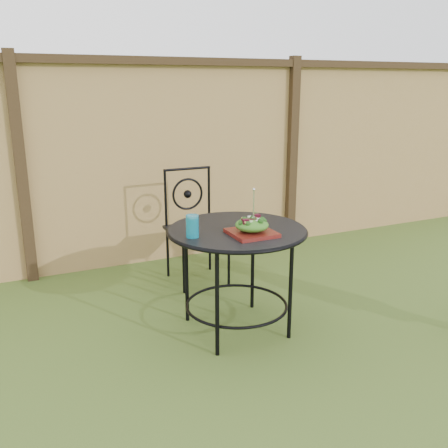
# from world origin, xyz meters

# --- Properties ---
(ground) EXTENTS (60.00, 60.00, 0.00)m
(ground) POSITION_xyz_m (0.00, 0.00, 0.00)
(ground) COLOR #2E4A18
(ground) RESTS_ON ground
(fence) EXTENTS (8.00, 0.12, 1.90)m
(fence) POSITION_xyz_m (-0.00, 2.19, 0.95)
(fence) COLOR tan
(fence) RESTS_ON ground
(patio_table) EXTENTS (0.92, 0.92, 0.72)m
(patio_table) POSITION_xyz_m (-0.10, 0.59, 0.59)
(patio_table) COLOR black
(patio_table) RESTS_ON ground
(patio_chair) EXTENTS (0.46, 0.46, 0.95)m
(patio_chair) POSITION_xyz_m (-0.01, 1.58, 0.50)
(patio_chair) COLOR black
(patio_chair) RESTS_ON ground
(salad_plate) EXTENTS (0.27, 0.27, 0.02)m
(salad_plate) POSITION_xyz_m (-0.08, 0.43, 0.74)
(salad_plate) COLOR #520B11
(salad_plate) RESTS_ON patio_table
(salad) EXTENTS (0.21, 0.21, 0.08)m
(salad) POSITION_xyz_m (-0.08, 0.43, 0.79)
(salad) COLOR #235614
(salad) RESTS_ON salad_plate
(fork) EXTENTS (0.01, 0.01, 0.18)m
(fork) POSITION_xyz_m (-0.07, 0.43, 0.92)
(fork) COLOR silver
(fork) RESTS_ON salad
(drinking_glass) EXTENTS (0.08, 0.08, 0.14)m
(drinking_glass) POSITION_xyz_m (-0.43, 0.54, 0.79)
(drinking_glass) COLOR #0D7C99
(drinking_glass) RESTS_ON patio_table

